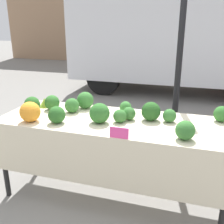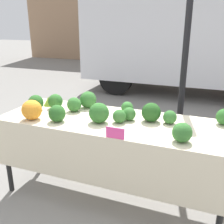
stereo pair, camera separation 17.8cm
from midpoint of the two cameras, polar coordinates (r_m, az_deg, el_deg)
name	(u,v)px [view 1 (the left image)]	position (r m, az deg, el deg)	size (l,w,h in m)	color
ground_plane	(112,194)	(2.90, -1.84, -17.38)	(40.00, 40.00, 0.00)	gray
building_facade	(180,2)	(11.69, 14.20, 22.14)	(16.00, 0.60, 4.94)	#9E7A5B
tent_pole	(178,72)	(3.10, 12.61, 8.48)	(0.07, 0.07, 2.36)	black
parked_truck	(173,40)	(6.90, 12.42, 15.04)	(5.20, 2.10, 2.38)	silver
market_table	(110,132)	(2.48, -2.50, -4.49)	(2.18, 0.79, 0.83)	beige
orange_cauliflower	(30,112)	(2.57, -19.33, 0.01)	(0.19, 0.19, 0.19)	orange
romanesco_head	(45,103)	(2.98, -16.12, 1.97)	(0.12, 0.12, 0.10)	#93B238
broccoli_head_0	(32,104)	(2.85, -18.72, 1.57)	(0.16, 0.16, 0.16)	#285B23
broccoli_head_1	(120,116)	(2.41, -0.37, -0.92)	(0.13, 0.13, 0.13)	#336B2D
broccoli_head_2	(129,113)	(2.48, 1.69, -0.34)	(0.13, 0.13, 0.13)	#336B2D
broccoli_head_3	(170,116)	(2.47, 10.41, -0.81)	(0.13, 0.13, 0.13)	#336B2D
broccoli_head_4	(222,114)	(2.61, 21.00, -0.44)	(0.15, 0.15, 0.15)	#2D6628
broccoli_head_5	(57,115)	(2.47, -13.99, -0.62)	(0.16, 0.16, 0.16)	#285B23
broccoli_head_6	(126,107)	(2.67, 1.06, 1.03)	(0.12, 0.12, 0.12)	#387533
broccoli_head_7	(100,113)	(2.40, -4.86, -0.28)	(0.19, 0.19, 0.19)	#2D6628
broccoli_head_8	(185,130)	(2.12, 13.34, -3.93)	(0.16, 0.16, 0.16)	#336B2D
broccoli_head_9	(52,103)	(2.86, -14.66, 1.99)	(0.16, 0.16, 0.16)	#2D6628
broccoli_head_10	(85,100)	(2.84, -7.64, 2.55)	(0.18, 0.18, 0.18)	#336B2D
broccoli_head_11	(72,105)	(2.73, -10.56, 1.40)	(0.15, 0.15, 0.15)	#336B2D
broccoli_head_12	(151,111)	(2.47, 6.44, 0.12)	(0.18, 0.18, 0.18)	#23511E
price_sign	(119,133)	(2.09, -0.89, -4.61)	(0.16, 0.01, 0.09)	#EF4793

